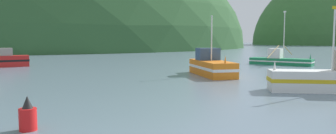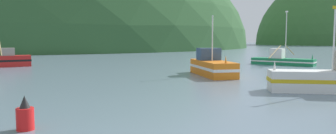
% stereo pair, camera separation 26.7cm
% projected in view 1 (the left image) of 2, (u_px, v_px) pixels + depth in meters
% --- Properties ---
extents(hill_far_right, '(206.99, 165.59, 107.37)m').
position_uv_depth(hill_far_right, '(14.00, 47.00, 145.33)').
color(hill_far_right, '#2D562D').
rests_on(hill_far_right, ground).
extents(hill_far_left, '(103.49, 82.80, 89.89)m').
position_uv_depth(hill_far_left, '(335.00, 45.00, 202.71)').
color(hill_far_left, '#386633').
rests_on(hill_far_left, ground).
extents(fishing_boat_orange, '(3.41, 7.67, 5.89)m').
position_uv_depth(fishing_boat_orange, '(211.00, 66.00, 31.77)').
color(fishing_boat_orange, orange).
rests_on(fishing_boat_orange, ground).
extents(fishing_boat_green, '(7.71, 8.75, 7.39)m').
position_uv_depth(fishing_boat_green, '(280.00, 60.00, 44.46)').
color(fishing_boat_green, '#197A47').
rests_on(fishing_boat_green, ground).
extents(fishing_boat_white, '(8.47, 3.66, 5.79)m').
position_uv_depth(fishing_boat_white, '(335.00, 78.00, 21.72)').
color(fishing_boat_white, white).
rests_on(fishing_boat_white, ground).
extents(channel_buoy, '(0.68, 0.68, 1.38)m').
position_uv_depth(channel_buoy, '(28.00, 116.00, 12.61)').
color(channel_buoy, red).
rests_on(channel_buoy, ground).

